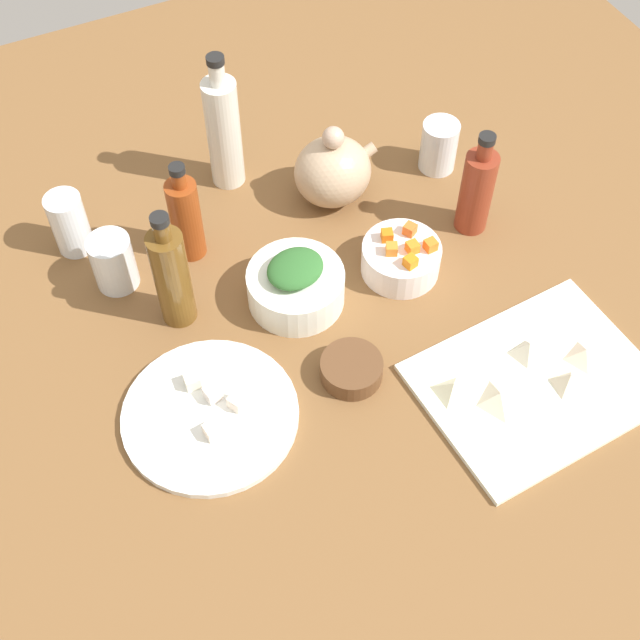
% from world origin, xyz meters
% --- Properties ---
extents(tabletop, '(1.90, 1.90, 0.03)m').
position_xyz_m(tabletop, '(0.00, 0.00, 0.01)').
color(tabletop, brown).
rests_on(tabletop, ground).
extents(cutting_board, '(0.35, 0.28, 0.01)m').
position_xyz_m(cutting_board, '(0.25, -0.21, 0.03)').
color(cutting_board, white).
rests_on(cutting_board, tabletop).
extents(plate_tofu, '(0.26, 0.26, 0.01)m').
position_xyz_m(plate_tofu, '(-0.20, -0.06, 0.04)').
color(plate_tofu, white).
rests_on(plate_tofu, tabletop).
extents(bowl_greens, '(0.15, 0.15, 0.06)m').
position_xyz_m(bowl_greens, '(-0.00, 0.09, 0.06)').
color(bowl_greens, white).
rests_on(bowl_greens, tabletop).
extents(bowl_carrots, '(0.13, 0.13, 0.05)m').
position_xyz_m(bowl_carrots, '(0.18, 0.07, 0.06)').
color(bowl_carrots, white).
rests_on(bowl_carrots, tabletop).
extents(bowl_small_side, '(0.09, 0.09, 0.03)m').
position_xyz_m(bowl_small_side, '(0.01, -0.08, 0.05)').
color(bowl_small_side, brown).
rests_on(bowl_small_side, tabletop).
extents(teapot, '(0.15, 0.12, 0.16)m').
position_xyz_m(teapot, '(0.15, 0.27, 0.09)').
color(teapot, tan).
rests_on(teapot, tabletop).
extents(bottle_0, '(0.05, 0.05, 0.19)m').
position_xyz_m(bottle_0, '(-0.11, 0.26, 0.11)').
color(bottle_0, '#903B15').
rests_on(bottle_0, tabletop).
extents(bottle_1, '(0.05, 0.05, 0.20)m').
position_xyz_m(bottle_1, '(0.34, 0.10, 0.11)').
color(bottle_1, maroon).
rests_on(bottle_1, tabletop).
extents(bottle_2, '(0.05, 0.05, 0.22)m').
position_xyz_m(bottle_2, '(-0.18, 0.14, 0.13)').
color(bottle_2, brown).
rests_on(bottle_2, tabletop).
extents(bottle_3, '(0.06, 0.06, 0.26)m').
position_xyz_m(bottle_3, '(0.01, 0.39, 0.14)').
color(bottle_3, silver).
rests_on(bottle_3, tabletop).
extents(drinking_glass_0, '(0.07, 0.07, 0.09)m').
position_xyz_m(drinking_glass_0, '(0.36, 0.25, 0.08)').
color(drinking_glass_0, white).
rests_on(drinking_glass_0, tabletop).
extents(drinking_glass_1, '(0.07, 0.07, 0.10)m').
position_xyz_m(drinking_glass_1, '(-0.24, 0.25, 0.08)').
color(drinking_glass_1, white).
rests_on(drinking_glass_1, tabletop).
extents(drinking_glass_2, '(0.06, 0.06, 0.11)m').
position_xyz_m(drinking_glass_2, '(-0.28, 0.35, 0.09)').
color(drinking_glass_2, white).
rests_on(drinking_glass_2, tabletop).
extents(carrot_cube_0, '(0.02, 0.02, 0.02)m').
position_xyz_m(carrot_cube_0, '(0.20, 0.09, 0.09)').
color(carrot_cube_0, orange).
rests_on(carrot_cube_0, bowl_carrots).
extents(carrot_cube_1, '(0.02, 0.02, 0.02)m').
position_xyz_m(carrot_cube_1, '(0.17, 0.03, 0.09)').
color(carrot_cube_1, orange).
rests_on(carrot_cube_1, bowl_carrots).
extents(carrot_cube_2, '(0.02, 0.02, 0.02)m').
position_xyz_m(carrot_cube_2, '(0.16, 0.07, 0.09)').
color(carrot_cube_2, orange).
rests_on(carrot_cube_2, bowl_carrots).
extents(carrot_cube_3, '(0.02, 0.02, 0.02)m').
position_xyz_m(carrot_cube_3, '(0.17, 0.10, 0.09)').
color(carrot_cube_3, orange).
rests_on(carrot_cube_3, bowl_carrots).
extents(carrot_cube_4, '(0.02, 0.02, 0.02)m').
position_xyz_m(carrot_cube_4, '(0.22, 0.05, 0.09)').
color(carrot_cube_4, orange).
rests_on(carrot_cube_4, bowl_carrots).
extents(carrot_cube_5, '(0.02, 0.02, 0.02)m').
position_xyz_m(carrot_cube_5, '(0.19, 0.06, 0.09)').
color(carrot_cube_5, orange).
rests_on(carrot_cube_5, bowl_carrots).
extents(chopped_greens_mound, '(0.11, 0.10, 0.03)m').
position_xyz_m(chopped_greens_mound, '(-0.00, 0.09, 0.11)').
color(chopped_greens_mound, '#2D642B').
rests_on(chopped_greens_mound, bowl_greens).
extents(tofu_cube_0, '(0.02, 0.02, 0.02)m').
position_xyz_m(tofu_cube_0, '(-0.21, -0.00, 0.05)').
color(tofu_cube_0, silver).
rests_on(tofu_cube_0, plate_tofu).
extents(tofu_cube_1, '(0.02, 0.02, 0.02)m').
position_xyz_m(tofu_cube_1, '(-0.21, -0.09, 0.05)').
color(tofu_cube_1, '#FAE2C9').
rests_on(tofu_cube_1, plate_tofu).
extents(tofu_cube_2, '(0.03, 0.03, 0.02)m').
position_xyz_m(tofu_cube_2, '(-0.19, -0.03, 0.05)').
color(tofu_cube_2, white).
rests_on(tofu_cube_2, plate_tofu).
extents(tofu_cube_3, '(0.03, 0.03, 0.02)m').
position_xyz_m(tofu_cube_3, '(-0.16, -0.06, 0.05)').
color(tofu_cube_3, '#F1E2D0').
rests_on(tofu_cube_3, plate_tofu).
extents(dumpling_0, '(0.06, 0.05, 0.03)m').
position_xyz_m(dumpling_0, '(0.27, -0.17, 0.06)').
color(dumpling_0, beige).
rests_on(dumpling_0, cutting_board).
extents(dumpling_1, '(0.06, 0.06, 0.03)m').
position_xyz_m(dumpling_1, '(0.13, -0.18, 0.05)').
color(dumpling_1, beige).
rests_on(dumpling_1, cutting_board).
extents(dumpling_2, '(0.06, 0.06, 0.03)m').
position_xyz_m(dumpling_2, '(0.29, -0.24, 0.05)').
color(dumpling_2, beige).
rests_on(dumpling_2, cutting_board).
extents(dumpling_3, '(0.06, 0.06, 0.02)m').
position_xyz_m(dumpling_3, '(0.18, -0.22, 0.05)').
color(dumpling_3, beige).
rests_on(dumpling_3, cutting_board).
extents(dumpling_4, '(0.06, 0.06, 0.02)m').
position_xyz_m(dumpling_4, '(0.34, -0.21, 0.05)').
color(dumpling_4, beige).
rests_on(dumpling_4, cutting_board).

